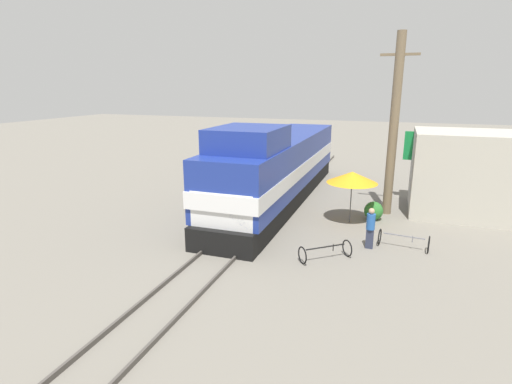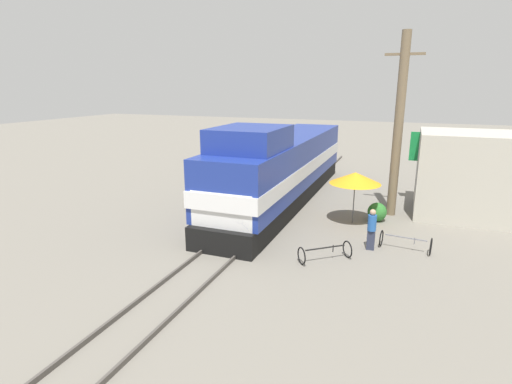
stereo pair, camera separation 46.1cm
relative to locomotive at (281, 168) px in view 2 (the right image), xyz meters
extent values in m
plane|color=slate|center=(0.00, -2.98, -1.97)|extent=(120.00, 120.00, 0.00)
cube|color=#4C4742|center=(-0.72, -2.98, -1.90)|extent=(0.08, 38.09, 0.15)
cube|color=#4C4742|center=(0.72, -2.98, -1.90)|extent=(0.08, 38.09, 0.15)
cube|color=black|center=(0.00, 0.50, -1.47)|extent=(2.84, 16.90, 1.00)
cube|color=navy|center=(0.00, 0.50, 0.35)|extent=(3.08, 16.22, 2.64)
cube|color=white|center=(0.00, 0.50, 0.08)|extent=(3.12, 16.39, 0.70)
cube|color=white|center=(0.00, -6.43, -0.25)|extent=(2.62, 2.37, 1.45)
cube|color=navy|center=(0.00, -4.57, 2.18)|extent=(2.90, 3.72, 1.02)
cylinder|color=#726047|center=(5.92, -0.02, 2.47)|extent=(0.44, 0.44, 8.88)
cube|color=#726047|center=(5.92, -0.02, 5.84)|extent=(1.80, 0.12, 0.12)
cylinder|color=#4C4C4C|center=(4.29, -2.10, -0.79)|extent=(0.05, 0.05, 2.36)
cone|color=orange|center=(4.29, -2.10, 0.25)|extent=(2.39, 2.39, 0.54)
cube|color=#595959|center=(7.35, 2.90, -0.79)|extent=(0.12, 0.12, 2.36)
cube|color=#198C3F|center=(7.35, 2.90, 1.19)|extent=(1.66, 0.08, 1.59)
sphere|color=#2D722D|center=(5.34, -1.34, -1.52)|extent=(0.91, 0.91, 0.91)
cube|color=#2D3347|center=(5.42, -5.09, -1.57)|extent=(0.30, 0.20, 0.81)
cylinder|color=#2659A5|center=(5.42, -5.09, -0.84)|extent=(0.34, 0.34, 0.64)
sphere|color=tan|center=(5.42, -5.09, -0.40)|extent=(0.24, 0.24, 0.24)
torus|color=black|center=(7.66, -4.78, -1.63)|extent=(0.13, 0.68, 0.68)
torus|color=black|center=(5.79, -4.56, -1.63)|extent=(0.13, 0.68, 0.68)
cube|color=slate|center=(6.73, -4.67, -1.44)|extent=(1.59, 0.23, 0.04)
cylinder|color=slate|center=(7.05, -4.71, -1.52)|extent=(0.04, 0.04, 0.28)
torus|color=black|center=(4.67, -6.21, -1.64)|extent=(0.46, 0.54, 0.66)
torus|color=black|center=(3.20, -7.45, -1.64)|extent=(0.46, 0.54, 0.66)
cube|color=black|center=(3.93, -6.83, -1.45)|extent=(1.28, 1.08, 0.04)
cylinder|color=black|center=(4.19, -6.61, -1.53)|extent=(0.04, 0.04, 0.28)
cube|color=#B7B2A3|center=(11.25, 1.29, 0.13)|extent=(8.53, 4.26, 4.20)
camera|label=1|loc=(6.13, -20.86, 4.41)|focal=28.00mm
camera|label=2|loc=(6.56, -20.70, 4.41)|focal=28.00mm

